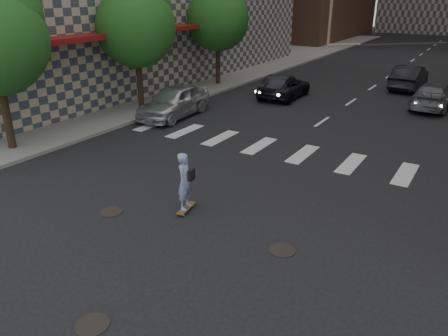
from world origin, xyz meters
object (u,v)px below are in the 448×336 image
object	(u,v)px
traffic_car_a	(281,86)
traffic_car_e	(409,77)
skateboarder	(185,181)
traffic_car_b	(434,96)
tree_c	(219,16)
silver_sedan	(174,101)
traffic_car_c	(285,87)
tree_b	(138,23)

from	to	relation	value
traffic_car_a	traffic_car_e	distance (m)	9.21
skateboarder	traffic_car_b	world-z (taller)	skateboarder
traffic_car_e	traffic_car_b	bearing A→B (deg)	116.48
traffic_car_e	tree_c	bearing A→B (deg)	27.16
silver_sedan	traffic_car_b	xyz separation A→B (m)	(11.37, 9.22, -0.12)
skateboarder	traffic_car_b	size ratio (longest dim) A/B	0.38
tree_c	traffic_car_c	world-z (taller)	tree_c
tree_b	silver_sedan	size ratio (longest dim) A/B	1.35
traffic_car_b	traffic_car_e	world-z (taller)	traffic_car_e
skateboarder	traffic_car_a	bearing A→B (deg)	94.16
tree_b	traffic_car_b	size ratio (longest dim) A/B	1.35
traffic_car_a	traffic_car_e	size ratio (longest dim) A/B	0.85
tree_c	traffic_car_b	size ratio (longest dim) A/B	1.35
skateboarder	traffic_car_a	world-z (taller)	skateboarder
traffic_car_a	traffic_car_c	distance (m)	0.31
skateboarder	traffic_car_e	xyz separation A→B (m)	(2.26, 22.28, -0.18)
tree_b	traffic_car_e	bearing A→B (deg)	49.58
tree_c	traffic_car_c	size ratio (longest dim) A/B	1.43
tree_c	traffic_car_e	size ratio (longest dim) A/B	1.36
traffic_car_a	tree_c	bearing A→B (deg)	-15.21
skateboarder	traffic_car_e	world-z (taller)	skateboarder
tree_b	traffic_car_e	xyz separation A→B (m)	(11.60, 13.62, -3.85)
traffic_car_e	traffic_car_c	bearing A→B (deg)	49.19
silver_sedan	traffic_car_c	distance (m)	7.85
tree_c	silver_sedan	xyz separation A→B (m)	(2.45, -8.34, -3.82)
skateboarder	traffic_car_c	bearing A→B (deg)	93.22
skateboarder	silver_sedan	world-z (taller)	skateboarder
traffic_car_a	traffic_car_c	xyz separation A→B (m)	(0.30, -0.09, -0.04)
tree_b	silver_sedan	xyz separation A→B (m)	(2.45, -0.34, -3.82)
skateboarder	tree_b	bearing A→B (deg)	126.57
tree_b	traffic_car_c	size ratio (longest dim) A/B	1.43
tree_c	traffic_car_c	xyz separation A→B (m)	(5.52, -1.11, -4.01)
silver_sedan	traffic_car_b	world-z (taller)	silver_sedan
tree_c	traffic_car_b	xyz separation A→B (m)	(13.83, 0.88, -3.94)
tree_c	traffic_car_a	size ratio (longest dim) A/B	1.60
skateboarder	traffic_car_e	bearing A→B (deg)	73.62
silver_sedan	skateboarder	bearing A→B (deg)	-54.39
tree_c	traffic_car_e	xyz separation A→B (m)	(11.60, 5.62, -3.85)
traffic_car_a	traffic_car_e	xyz separation A→B (m)	(6.38, 6.64, 0.12)
skateboarder	silver_sedan	size ratio (longest dim) A/B	0.38
traffic_car_b	traffic_car_c	bearing A→B (deg)	17.39
traffic_car_a	traffic_car_e	bearing A→B (deg)	-138.06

